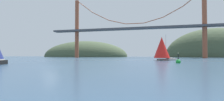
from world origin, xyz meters
The scene contains 6 objects.
ground_plane centered at (0.00, 0.00, 0.00)m, with size 360.00×360.00×0.00m, color #2D4760.
headland_left centered at (-55.00, 135.00, 0.00)m, with size 85.28×44.00×30.70m, color #425138.
headland_right centered at (60.00, 135.00, 0.00)m, with size 78.63×44.00×47.38m, color #425138.
suspension_bridge centered at (0.00, 95.00, 20.61)m, with size 122.18×6.00×42.59m.
sailboat_red_spinnaker centered at (17.04, 37.93, 4.24)m, with size 9.28×8.00×8.83m.
channel_buoy centered at (20.32, 18.68, 0.37)m, with size 1.10×1.10×2.64m.
Camera 1 is at (16.24, -23.83, 1.86)m, focal length 28.20 mm.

